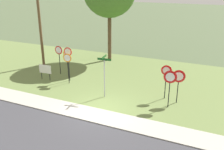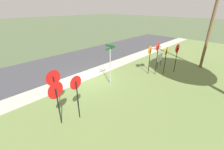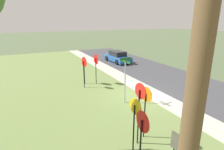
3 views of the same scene
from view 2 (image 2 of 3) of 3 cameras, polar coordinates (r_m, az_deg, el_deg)
name	(u,v)px [view 2 (image 2 of 3)]	position (r m, az deg, el deg)	size (l,w,h in m)	color
ground_plane	(90,79)	(12.33, -8.33, -1.64)	(160.00, 160.00, 0.00)	#4C5B3D
road_asphalt	(59,65)	(16.12, -19.16, 3.62)	(44.00, 6.40, 0.01)	#3D3D42
sidewalk_strip	(84,76)	(12.91, -10.58, -0.44)	(44.00, 1.60, 0.06)	#ADAA9E
grass_median	(158,112)	(9.07, 16.98, -13.03)	(44.00, 12.00, 0.04)	olive
stop_sign_near_left	(177,52)	(14.02, 23.17, 7.86)	(0.71, 0.10, 2.47)	black
stop_sign_near_right	(166,55)	(13.20, 19.50, 7.07)	(0.64, 0.12, 2.37)	black
stop_sign_far_left	(150,54)	(12.98, 13.99, 7.66)	(0.67, 0.12, 2.41)	black
stop_sign_far_center	(157,52)	(12.92, 16.67, 8.39)	(0.68, 0.11, 2.74)	black
yield_sign_near_left	(56,94)	(7.44, -20.27, -6.57)	(0.82, 0.19, 2.28)	black
yield_sign_near_right	(76,88)	(7.51, -13.30, -4.62)	(0.70, 0.13, 2.39)	black
yield_sign_far_left	(54,82)	(8.22, -21.04, -2.36)	(0.82, 0.12, 2.48)	black
street_name_post	(110,62)	(10.77, -0.68, 5.07)	(0.96, 0.81, 2.95)	#9EA0A8
utility_pole	(212,12)	(16.01, 33.53, 19.02)	(2.10, 2.22, 9.02)	brown
notice_board	(160,58)	(15.12, 17.46, 6.02)	(1.10, 0.10, 1.25)	black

